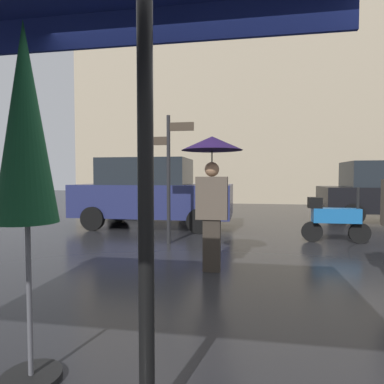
{
  "coord_description": "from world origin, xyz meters",
  "views": [
    {
      "loc": [
        0.14,
        -2.81,
        1.47
      ],
      "look_at": [
        -0.93,
        3.6,
        1.17
      ],
      "focal_mm": 30.62,
      "sensor_mm": 36.0,
      "label": 1
    }
  ],
  "objects_px": {
    "parked_car_left": "(152,192)",
    "street_signpost": "(169,166)",
    "pedestrian_with_umbrella": "(212,169)",
    "parked_scooter": "(334,218)",
    "parked_car_right": "(155,187)",
    "folded_patio_umbrella_near": "(25,132)"
  },
  "relations": [
    {
      "from": "parked_car_left",
      "to": "street_signpost",
      "type": "bearing_deg",
      "value": 131.31
    },
    {
      "from": "parked_car_left",
      "to": "folded_patio_umbrella_near",
      "type": "bearing_deg",
      "value": 116.15
    },
    {
      "from": "folded_patio_umbrella_near",
      "to": "pedestrian_with_umbrella",
      "type": "relative_size",
      "value": 1.22
    },
    {
      "from": "parked_scooter",
      "to": "parked_car_right",
      "type": "relative_size",
      "value": 0.34
    },
    {
      "from": "pedestrian_with_umbrella",
      "to": "folded_patio_umbrella_near",
      "type": "bearing_deg",
      "value": 114.22
    },
    {
      "from": "parked_scooter",
      "to": "street_signpost",
      "type": "distance_m",
      "value": 3.85
    },
    {
      "from": "pedestrian_with_umbrella",
      "to": "parked_car_right",
      "type": "height_order",
      "value": "pedestrian_with_umbrella"
    },
    {
      "from": "parked_scooter",
      "to": "parked_car_right",
      "type": "height_order",
      "value": "parked_car_right"
    },
    {
      "from": "parked_car_right",
      "to": "street_signpost",
      "type": "bearing_deg",
      "value": -64.12
    },
    {
      "from": "parked_scooter",
      "to": "folded_patio_umbrella_near",
      "type": "bearing_deg",
      "value": -111.2
    },
    {
      "from": "folded_patio_umbrella_near",
      "to": "parked_scooter",
      "type": "relative_size",
      "value": 1.74
    },
    {
      "from": "pedestrian_with_umbrella",
      "to": "parked_scooter",
      "type": "height_order",
      "value": "pedestrian_with_umbrella"
    },
    {
      "from": "parked_car_left",
      "to": "parked_car_right",
      "type": "height_order",
      "value": "parked_car_right"
    },
    {
      "from": "folded_patio_umbrella_near",
      "to": "street_signpost",
      "type": "relative_size",
      "value": 0.91
    },
    {
      "from": "folded_patio_umbrella_near",
      "to": "street_signpost",
      "type": "distance_m",
      "value": 4.93
    },
    {
      "from": "folded_patio_umbrella_near",
      "to": "parked_scooter",
      "type": "distance_m",
      "value": 6.7
    },
    {
      "from": "parked_car_right",
      "to": "street_signpost",
      "type": "distance_m",
      "value": 6.18
    },
    {
      "from": "parked_scooter",
      "to": "street_signpost",
      "type": "relative_size",
      "value": 0.52
    },
    {
      "from": "parked_car_left",
      "to": "parked_car_right",
      "type": "xyz_separation_m",
      "value": [
        -0.92,
        3.51,
        0.02
      ]
    },
    {
      "from": "pedestrian_with_umbrella",
      "to": "parked_car_left",
      "type": "xyz_separation_m",
      "value": [
        -2.22,
        4.26,
        -0.58
      ]
    },
    {
      "from": "folded_patio_umbrella_near",
      "to": "parked_car_left",
      "type": "relative_size",
      "value": 0.56
    },
    {
      "from": "folded_patio_umbrella_near",
      "to": "street_signpost",
      "type": "height_order",
      "value": "street_signpost"
    }
  ]
}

